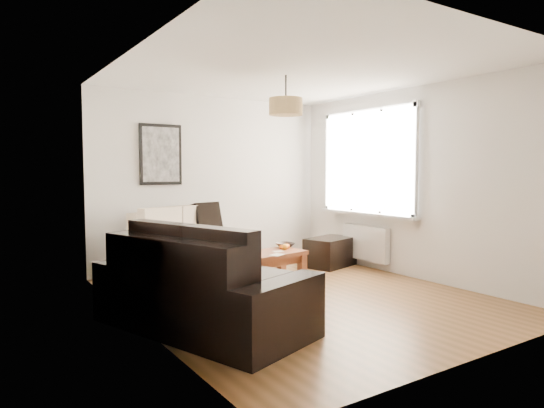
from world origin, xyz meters
TOP-DOWN VIEW (x-y plane):
  - floor at (0.00, 0.00)m, footprint 4.50×4.50m
  - ceiling at (0.00, 0.00)m, footprint 3.80×4.50m
  - wall_back at (0.00, 2.25)m, footprint 3.80×0.04m
  - wall_front at (0.00, -2.25)m, footprint 3.80×0.04m
  - wall_left at (-1.90, 0.00)m, footprint 0.04×4.50m
  - wall_right at (1.90, 0.00)m, footprint 0.04×4.50m
  - window_bay at (1.86, 0.80)m, footprint 0.14×1.90m
  - radiator at (1.82, 0.80)m, footprint 0.10×0.90m
  - poster at (-0.85, 2.22)m, footprint 0.62×0.04m
  - pendant_shade at (0.00, 0.30)m, footprint 0.40×0.40m
  - loveseat_cream at (-0.66, 1.78)m, footprint 2.00×1.46m
  - sofa_leather at (-1.43, -0.40)m, footprint 1.61×2.26m
  - coffee_table at (0.09, 0.82)m, footprint 1.04×0.67m
  - ottoman at (1.45, 1.18)m, footprint 0.88×0.70m
  - cushion_left at (-0.90, 2.00)m, footprint 0.41×0.16m
  - cushion_right at (-0.23, 2.00)m, footprint 0.46×0.23m
  - fruit_bowl at (0.51, 1.05)m, footprint 0.27×0.27m
  - orange_a at (0.37, 0.85)m, footprint 0.10×0.10m
  - orange_b at (0.43, 0.87)m, footprint 0.08×0.08m
  - orange_c at (0.33, 0.87)m, footprint 0.08×0.08m
  - papers at (0.07, 0.58)m, footprint 0.22×0.19m

SIDE VIEW (x-z plane):
  - floor at x=0.00m, z-range 0.00..0.00m
  - coffee_table at x=0.09m, z-range 0.00..0.40m
  - ottoman at x=1.45m, z-range 0.00..0.44m
  - radiator at x=1.82m, z-range 0.12..0.64m
  - papers at x=0.07m, z-range 0.40..0.40m
  - fruit_bowl at x=0.51m, z-range 0.40..0.46m
  - orange_a at x=0.37m, z-range 0.39..0.48m
  - orange_b at x=0.43m, z-range 0.40..0.47m
  - orange_c at x=0.33m, z-range 0.41..0.47m
  - sofa_leather at x=-1.43m, z-range 0.00..0.89m
  - loveseat_cream at x=-0.66m, z-range 0.00..0.89m
  - cushion_left at x=-0.90m, z-range 0.56..0.95m
  - cushion_right at x=-0.23m, z-range 0.56..1.00m
  - wall_back at x=0.00m, z-range 0.00..2.60m
  - wall_front at x=0.00m, z-range 0.00..2.60m
  - wall_left at x=-1.90m, z-range 0.00..2.60m
  - wall_right at x=1.90m, z-range 0.00..2.60m
  - window_bay at x=1.86m, z-range 0.80..2.40m
  - poster at x=-0.85m, z-range 1.26..2.13m
  - pendant_shade at x=0.00m, z-range 2.13..2.33m
  - ceiling at x=0.00m, z-range 2.60..2.60m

